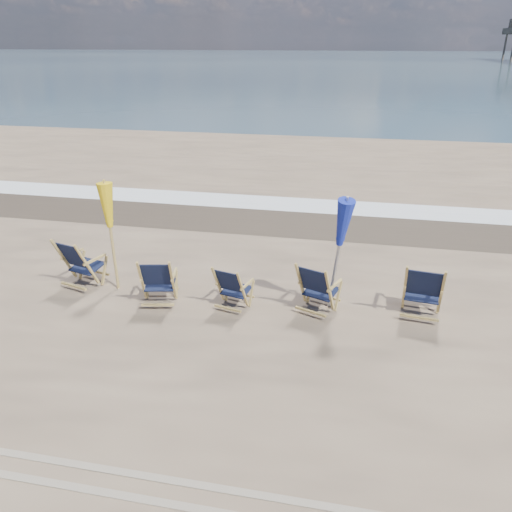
# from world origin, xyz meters

# --- Properties ---
(ocean) EXTENTS (400.00, 400.00, 0.00)m
(ocean) POSITION_xyz_m (0.00, 128.00, 0.00)
(ocean) COLOR #3C5564
(ocean) RESTS_ON ground
(surf_foam) EXTENTS (200.00, 1.40, 0.01)m
(surf_foam) POSITION_xyz_m (0.00, 8.30, 0.00)
(surf_foam) COLOR silver
(surf_foam) RESTS_ON ground
(wet_sand_strip) EXTENTS (200.00, 2.60, 0.00)m
(wet_sand_strip) POSITION_xyz_m (0.00, 6.80, 0.00)
(wet_sand_strip) COLOR #42362A
(wet_sand_strip) RESTS_ON ground
(beach_chair_0) EXTENTS (0.87, 0.93, 1.08)m
(beach_chair_0) POSITION_xyz_m (-3.26, 1.86, 0.54)
(beach_chair_0) COLOR black
(beach_chair_0) RESTS_ON ground
(beach_chair_1) EXTENTS (0.78, 0.84, 1.00)m
(beach_chair_1) POSITION_xyz_m (-1.43, 1.61, 0.50)
(beach_chair_1) COLOR black
(beach_chair_1) RESTS_ON ground
(beach_chair_2) EXTENTS (0.72, 0.77, 0.90)m
(beach_chair_2) POSITION_xyz_m (-0.13, 1.62, 0.45)
(beach_chair_2) COLOR black
(beach_chair_2) RESTS_ON ground
(beach_chair_3) EXTENTS (0.88, 0.92, 1.02)m
(beach_chair_3) POSITION_xyz_m (1.40, 1.75, 0.51)
(beach_chair_3) COLOR black
(beach_chair_3) RESTS_ON ground
(beach_chair_4) EXTENTS (0.80, 0.87, 1.09)m
(beach_chair_4) POSITION_xyz_m (3.29, 1.99, 0.55)
(beach_chair_4) COLOR black
(beach_chair_4) RESTS_ON ground
(umbrella_yellow) EXTENTS (0.30, 0.30, 2.12)m
(umbrella_yellow) POSITION_xyz_m (-2.82, 2.14, 1.60)
(umbrella_yellow) COLOR tan
(umbrella_yellow) RESTS_ON ground
(umbrella_blue) EXTENTS (0.30, 0.30, 2.21)m
(umbrella_blue) POSITION_xyz_m (1.47, 2.02, 1.68)
(umbrella_blue) COLOR #A5A5AD
(umbrella_blue) RESTS_ON ground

